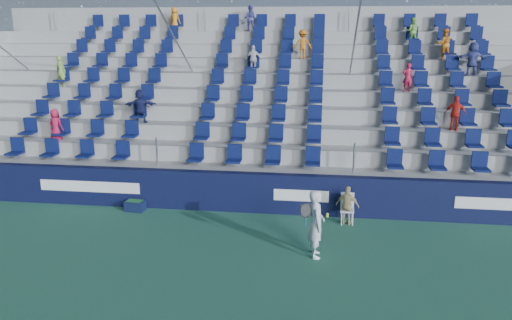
% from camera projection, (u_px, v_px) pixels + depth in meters
% --- Properties ---
extents(ground, '(70.00, 70.00, 0.00)m').
position_uv_depth(ground, '(233.00, 258.00, 12.00)').
color(ground, '#2A634A').
rests_on(ground, ground).
extents(sponsor_wall, '(24.00, 0.32, 1.20)m').
position_uv_depth(sponsor_wall, '(251.00, 192.00, 14.86)').
color(sponsor_wall, black).
rests_on(sponsor_wall, ground).
extents(grandstand, '(24.00, 8.17, 6.63)m').
position_uv_depth(grandstand, '(269.00, 113.00, 19.34)').
color(grandstand, '#969691').
rests_on(grandstand, ground).
extents(tennis_player, '(0.69, 0.66, 1.67)m').
position_uv_depth(tennis_player, '(316.00, 224.00, 11.87)').
color(tennis_player, silver).
rests_on(tennis_player, ground).
extents(line_judge_chair, '(0.40, 0.41, 0.86)m').
position_uv_depth(line_judge_chair, '(347.00, 206.00, 14.04)').
color(line_judge_chair, white).
rests_on(line_judge_chair, ground).
extents(line_judge, '(0.70, 0.45, 1.12)m').
position_uv_depth(line_judge, '(348.00, 205.00, 13.89)').
color(line_judge, tan).
rests_on(line_judge, ground).
extents(ball_bin, '(0.60, 0.42, 0.32)m').
position_uv_depth(ball_bin, '(135.00, 205.00, 15.03)').
color(ball_bin, '#0E1735').
rests_on(ball_bin, ground).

